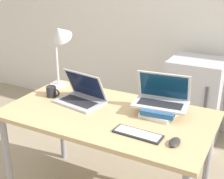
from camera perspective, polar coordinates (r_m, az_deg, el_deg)
wall_back at (r=3.46m, az=12.27°, el=15.09°), size 8.00×0.05×2.70m
desk at (r=2.20m, az=-0.89°, el=-6.21°), size 1.44×0.79×0.77m
laptop_left at (r=2.33m, az=-5.61°, el=-1.22°), size 0.38×0.29×0.23m
book_stack at (r=2.15m, az=8.85°, el=-3.74°), size 0.24×0.27×0.07m
laptop_on_books at (r=2.15m, az=9.05°, el=-1.55°), size 0.38×0.25×0.22m
wireless_keyboard at (r=1.90m, az=4.74°, el=-8.08°), size 0.31×0.12×0.01m
mouse at (r=1.83m, az=11.39°, el=-9.40°), size 0.06×0.11×0.03m
mug at (r=2.46m, az=-10.98°, el=-0.39°), size 0.12×0.07×0.08m
desk_lamp at (r=2.51m, az=-9.53°, el=8.93°), size 0.23×0.20×0.55m
mini_fridge at (r=3.28m, az=14.73°, el=-2.04°), size 0.52×0.48×0.87m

